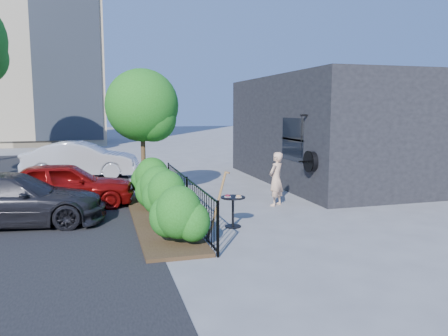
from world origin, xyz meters
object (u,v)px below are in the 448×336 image
object	(u,v)px
woman	(276,179)
car_darkgrey	(12,199)
patio_tree	(144,110)
cafe_table	(233,206)
car_silver	(82,160)
car_red	(65,185)
shovel	(216,210)

from	to	relation	value
woman	car_darkgrey	bearing A→B (deg)	-34.59
patio_tree	woman	world-z (taller)	patio_tree
cafe_table	car_silver	distance (m)	9.67
car_silver	car_darkgrey	distance (m)	7.41
car_red	woman	bearing A→B (deg)	-103.50
shovel	car_red	bearing A→B (deg)	128.07
car_red	car_silver	size ratio (longest dim) A/B	0.86
cafe_table	woman	distance (m)	2.68
car_darkgrey	car_red	bearing A→B (deg)	-26.44
car_red	car_darkgrey	size ratio (longest dim) A/B	0.88
shovel	car_darkgrey	distance (m)	5.08
woman	car_silver	distance (m)	8.99
cafe_table	car_red	size ratio (longest dim) A/B	0.20
shovel	car_red	distance (m)	5.38
cafe_table	car_darkgrey	size ratio (longest dim) A/B	0.18
patio_tree	car_silver	bearing A→B (deg)	111.96
car_silver	woman	bearing A→B (deg)	-131.73
car_darkgrey	car_silver	bearing A→B (deg)	-4.32
cafe_table	car_red	xyz separation A→B (m)	(-3.98, 3.31, 0.15)
cafe_table	car_silver	size ratio (longest dim) A/B	0.17
patio_tree	car_silver	world-z (taller)	patio_tree
cafe_table	car_darkgrey	bearing A→B (deg)	162.06
woman	car_darkgrey	size ratio (longest dim) A/B	0.36
shovel	car_silver	world-z (taller)	shovel
shovel	car_silver	bearing A→B (deg)	107.20
patio_tree	cafe_table	bearing A→B (deg)	-66.57
cafe_table	car_silver	bearing A→B (deg)	112.59
patio_tree	shovel	size ratio (longest dim) A/B	2.59
cafe_table	patio_tree	bearing A→B (deg)	113.43
cafe_table	woman	world-z (taller)	woman
cafe_table	woman	bearing A→B (deg)	45.02
shovel	woman	bearing A→B (deg)	47.82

